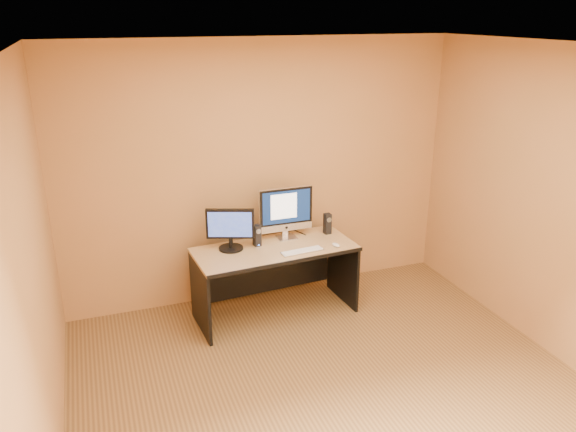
% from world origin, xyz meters
% --- Properties ---
extents(floor, '(4.00, 4.00, 0.00)m').
position_xyz_m(floor, '(0.00, 0.00, 0.00)').
color(floor, brown).
rests_on(floor, ground).
extents(walls, '(4.00, 4.00, 2.60)m').
position_xyz_m(walls, '(0.00, 0.00, 1.30)').
color(walls, '#A97244').
rests_on(walls, ground).
extents(ceiling, '(4.00, 4.00, 0.00)m').
position_xyz_m(ceiling, '(0.00, 0.00, 2.60)').
color(ceiling, white).
rests_on(ceiling, walls).
extents(desk, '(1.56, 0.77, 0.70)m').
position_xyz_m(desk, '(-0.05, 1.47, 0.35)').
color(desk, tan).
rests_on(desk, ground).
extents(imac, '(0.54, 0.20, 0.52)m').
position_xyz_m(imac, '(0.15, 1.67, 0.97)').
color(imac, silver).
rests_on(imac, desk).
extents(second_monitor, '(0.51, 0.37, 0.40)m').
position_xyz_m(second_monitor, '(-0.44, 1.58, 0.90)').
color(second_monitor, black).
rests_on(second_monitor, desk).
extents(speaker_left, '(0.08, 0.08, 0.21)m').
position_xyz_m(speaker_left, '(-0.19, 1.59, 0.81)').
color(speaker_left, black).
rests_on(speaker_left, desk).
extents(speaker_right, '(0.07, 0.07, 0.21)m').
position_xyz_m(speaker_right, '(0.57, 1.64, 0.81)').
color(speaker_right, black).
rests_on(speaker_right, desk).
extents(keyboard, '(0.42, 0.15, 0.02)m').
position_xyz_m(keyboard, '(0.17, 1.29, 0.71)').
color(keyboard, silver).
rests_on(keyboard, desk).
extents(mouse, '(0.08, 0.11, 0.03)m').
position_xyz_m(mouse, '(0.51, 1.30, 0.72)').
color(mouse, silver).
rests_on(mouse, desk).
extents(cable_a, '(0.08, 0.20, 0.01)m').
position_xyz_m(cable_a, '(0.31, 1.76, 0.71)').
color(cable_a, black).
rests_on(cable_a, desk).
extents(cable_b, '(0.06, 0.17, 0.01)m').
position_xyz_m(cable_b, '(0.20, 1.76, 0.71)').
color(cable_b, black).
rests_on(cable_b, desk).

